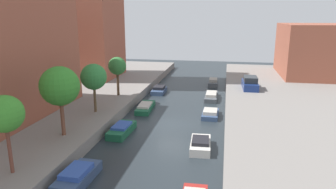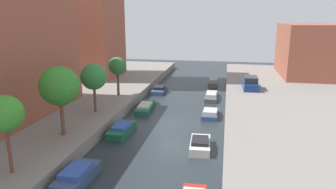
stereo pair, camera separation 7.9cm
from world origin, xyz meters
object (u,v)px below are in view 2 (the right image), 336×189
(street_tree_0, at_px, (4,114))
(street_tree_1, at_px, (60,86))
(street_tree_2, at_px, (94,77))
(moored_boat_right_5, at_px, (213,83))
(moored_boat_right_4, at_px, (211,96))
(moored_boat_left_3, at_px, (145,107))
(low_block_right, at_px, (316,50))
(street_tree_3, at_px, (117,66))
(moored_boat_left_2, at_px, (122,129))
(moored_boat_left_4, at_px, (159,90))
(moored_boat_right_2, at_px, (200,145))
(moored_boat_left_1, at_px, (77,176))
(moored_boat_right_3, at_px, (210,114))
(parked_car, at_px, (250,83))

(street_tree_0, height_order, street_tree_1, street_tree_1)
(street_tree_2, xyz_separation_m, moored_boat_right_5, (10.31, 17.95, -3.93))
(street_tree_0, height_order, moored_boat_right_4, street_tree_0)
(moored_boat_left_3, bearing_deg, low_block_right, 41.40)
(moored_boat_right_4, height_order, moored_boat_right_5, moored_boat_right_5)
(street_tree_1, xyz_separation_m, moored_boat_right_5, (10.31, 23.96, -4.40))
(moored_boat_left_3, bearing_deg, moored_boat_right_4, 41.39)
(street_tree_3, distance_m, moored_boat_left_2, 10.39)
(street_tree_0, relative_size, moored_boat_left_4, 1.38)
(street_tree_1, height_order, moored_boat_right_4, street_tree_1)
(moored_boat_right_2, xyz_separation_m, moored_boat_right_5, (-0.09, 22.46, 0.05))
(moored_boat_left_2, bearing_deg, low_block_right, 50.07)
(low_block_right, bearing_deg, street_tree_3, -145.97)
(street_tree_1, distance_m, moored_boat_right_4, 20.01)
(moored_boat_left_2, xyz_separation_m, moored_boat_left_4, (0.10, 14.72, 0.00))
(moored_boat_right_4, bearing_deg, moored_boat_left_3, -138.61)
(street_tree_3, height_order, moored_boat_right_4, street_tree_3)
(moored_boat_left_1, bearing_deg, street_tree_3, 101.27)
(moored_boat_left_2, relative_size, moored_boat_right_3, 1.16)
(moored_boat_right_3, bearing_deg, moored_boat_left_2, -140.22)
(street_tree_2, bearing_deg, moored_boat_right_5, 60.12)
(moored_boat_left_3, bearing_deg, street_tree_0, -102.63)
(moored_boat_left_3, relative_size, moored_boat_right_3, 1.35)
(moored_boat_left_2, bearing_deg, moored_boat_left_3, 87.87)
(low_block_right, distance_m, moored_boat_left_3, 28.98)
(moored_boat_left_4, relative_size, moored_boat_right_4, 0.74)
(moored_boat_right_3, bearing_deg, parked_car, 64.19)
(moored_boat_left_4, relative_size, moored_boat_right_3, 1.03)
(moored_boat_left_3, relative_size, moored_boat_right_4, 0.97)
(moored_boat_left_3, height_order, moored_boat_right_3, moored_boat_right_3)
(moored_boat_right_2, height_order, moored_boat_right_4, moored_boat_right_2)
(moored_boat_right_3, xyz_separation_m, moored_boat_right_4, (-0.26, 6.93, 0.02))
(street_tree_0, xyz_separation_m, street_tree_2, (0.00, 12.00, -0.21))
(low_block_right, relative_size, moored_boat_left_2, 3.23)
(low_block_right, distance_m, parked_car, 15.15)
(street_tree_0, height_order, moored_boat_left_4, street_tree_0)
(low_block_right, bearing_deg, street_tree_0, -125.38)
(low_block_right, bearing_deg, moored_boat_right_4, -138.59)
(moored_boat_right_2, bearing_deg, moored_boat_left_1, -138.21)
(moored_boat_right_4, bearing_deg, street_tree_3, -158.98)
(moored_boat_right_3, distance_m, moored_boat_right_4, 6.93)
(low_block_right, bearing_deg, moored_boat_right_5, -159.72)
(street_tree_2, relative_size, moored_boat_left_3, 1.04)
(moored_boat_right_3, bearing_deg, moored_boat_right_5, 91.56)
(moored_boat_left_2, height_order, moored_boat_right_3, moored_boat_left_2)
(street_tree_1, xyz_separation_m, street_tree_3, (0.00, 12.45, -0.50))
(parked_car, height_order, moored_boat_right_4, parked_car)
(moored_boat_left_1, relative_size, moored_boat_right_2, 1.17)
(moored_boat_right_2, bearing_deg, moored_boat_left_3, 126.61)
(street_tree_1, relative_size, street_tree_2, 1.16)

